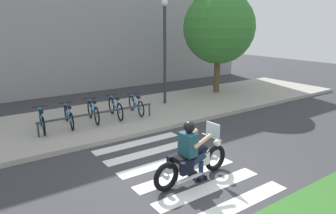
{
  "coord_description": "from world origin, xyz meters",
  "views": [
    {
      "loc": [
        -4.21,
        -5.24,
        3.49
      ],
      "look_at": [
        0.97,
        2.21,
        1.02
      ],
      "focal_mm": 32.73,
      "sensor_mm": 36.0,
      "label": 1
    }
  ],
  "objects_px": {
    "bicycle_2": "(93,112)",
    "tree_near_rack": "(219,28)",
    "motorcycle": "(193,161)",
    "bike_rack": "(99,114)",
    "bicycle_1": "(69,116)",
    "bicycle_3": "(116,108)",
    "street_lamp": "(165,44)",
    "rider": "(191,147)",
    "bicycle_4": "(136,105)",
    "bicycle_0": "(42,121)"
  },
  "relations": [
    {
      "from": "bicycle_2",
      "to": "tree_near_rack",
      "type": "xyz_separation_m",
      "value": [
        6.94,
        1.09,
        2.8
      ]
    },
    {
      "from": "motorcycle",
      "to": "bike_rack",
      "type": "relative_size",
      "value": 0.54
    },
    {
      "from": "bicycle_1",
      "to": "bike_rack",
      "type": "bearing_deg",
      "value": -32.85
    },
    {
      "from": "bicycle_3",
      "to": "street_lamp",
      "type": "xyz_separation_m",
      "value": [
        2.66,
        0.69,
        2.17
      ]
    },
    {
      "from": "rider",
      "to": "bicycle_4",
      "type": "bearing_deg",
      "value": 74.4
    },
    {
      "from": "tree_near_rack",
      "to": "bicycle_0",
      "type": "bearing_deg",
      "value": -172.86
    },
    {
      "from": "bicycle_0",
      "to": "motorcycle",
      "type": "bearing_deg",
      "value": -67.41
    },
    {
      "from": "bicycle_2",
      "to": "street_lamp",
      "type": "height_order",
      "value": "street_lamp"
    },
    {
      "from": "bicycle_3",
      "to": "rider",
      "type": "bearing_deg",
      "value": -96.23
    },
    {
      "from": "motorcycle",
      "to": "bike_rack",
      "type": "xyz_separation_m",
      "value": [
        -0.39,
        4.51,
        0.1
      ]
    },
    {
      "from": "rider",
      "to": "motorcycle",
      "type": "bearing_deg",
      "value": 1.41
    },
    {
      "from": "motorcycle",
      "to": "bicycle_3",
      "type": "bearing_deg",
      "value": 84.63
    },
    {
      "from": "bicycle_4",
      "to": "bike_rack",
      "type": "distance_m",
      "value": 1.81
    },
    {
      "from": "bicycle_3",
      "to": "bicycle_2",
      "type": "bearing_deg",
      "value": 180.0
    },
    {
      "from": "bicycle_3",
      "to": "bike_rack",
      "type": "height_order",
      "value": "bicycle_3"
    },
    {
      "from": "motorcycle",
      "to": "tree_near_rack",
      "type": "xyz_separation_m",
      "value": [
        6.55,
        6.15,
        2.84
      ]
    },
    {
      "from": "bicycle_1",
      "to": "street_lamp",
      "type": "relative_size",
      "value": 0.38
    },
    {
      "from": "bicycle_1",
      "to": "bicycle_2",
      "type": "height_order",
      "value": "bicycle_2"
    },
    {
      "from": "bike_rack",
      "to": "tree_near_rack",
      "type": "height_order",
      "value": "tree_near_rack"
    },
    {
      "from": "bicycle_3",
      "to": "bicycle_0",
      "type": "bearing_deg",
      "value": 179.98
    },
    {
      "from": "rider",
      "to": "bike_rack",
      "type": "height_order",
      "value": "rider"
    },
    {
      "from": "bike_rack",
      "to": "tree_near_rack",
      "type": "bearing_deg",
      "value": 13.3
    },
    {
      "from": "street_lamp",
      "to": "tree_near_rack",
      "type": "bearing_deg",
      "value": 6.67
    },
    {
      "from": "bicycle_0",
      "to": "bicycle_1",
      "type": "distance_m",
      "value": 0.86
    },
    {
      "from": "bicycle_2",
      "to": "bicycle_4",
      "type": "height_order",
      "value": "bicycle_2"
    },
    {
      "from": "motorcycle",
      "to": "bicycle_2",
      "type": "distance_m",
      "value": 5.08
    },
    {
      "from": "bicycle_3",
      "to": "bicycle_4",
      "type": "height_order",
      "value": "bicycle_3"
    },
    {
      "from": "rider",
      "to": "bicycle_1",
      "type": "xyz_separation_m",
      "value": [
        -1.17,
        5.06,
        -0.35
      ]
    },
    {
      "from": "rider",
      "to": "bicycle_3",
      "type": "bearing_deg",
      "value": 83.77
    },
    {
      "from": "motorcycle",
      "to": "bicycle_3",
      "type": "xyz_separation_m",
      "value": [
        0.48,
        5.06,
        0.04
      ]
    },
    {
      "from": "rider",
      "to": "tree_near_rack",
      "type": "distance_m",
      "value": 9.37
    },
    {
      "from": "bike_rack",
      "to": "rider",
      "type": "bearing_deg",
      "value": -86.09
    },
    {
      "from": "street_lamp",
      "to": "motorcycle",
      "type": "bearing_deg",
      "value": -118.6
    },
    {
      "from": "bicycle_0",
      "to": "bike_rack",
      "type": "xyz_separation_m",
      "value": [
        1.72,
        -0.55,
        0.08
      ]
    },
    {
      "from": "bike_rack",
      "to": "street_lamp",
      "type": "bearing_deg",
      "value": 19.41
    },
    {
      "from": "street_lamp",
      "to": "bicycle_1",
      "type": "bearing_deg",
      "value": -171.11
    },
    {
      "from": "bicycle_4",
      "to": "bike_rack",
      "type": "xyz_separation_m",
      "value": [
        -1.72,
        -0.55,
        0.09
      ]
    },
    {
      "from": "motorcycle",
      "to": "tree_near_rack",
      "type": "distance_m",
      "value": 9.42
    },
    {
      "from": "bicycle_1",
      "to": "bicycle_3",
      "type": "xyz_separation_m",
      "value": [
        1.72,
        -0.0,
        0.02
      ]
    },
    {
      "from": "motorcycle",
      "to": "bicycle_0",
      "type": "height_order",
      "value": "motorcycle"
    },
    {
      "from": "motorcycle",
      "to": "rider",
      "type": "bearing_deg",
      "value": -178.59
    },
    {
      "from": "bicycle_1",
      "to": "bicycle_2",
      "type": "xyz_separation_m",
      "value": [
        0.86,
        -0.0,
        0.02
      ]
    },
    {
      "from": "bicycle_1",
      "to": "street_lamp",
      "type": "distance_m",
      "value": 4.95
    },
    {
      "from": "bicycle_0",
      "to": "bicycle_3",
      "type": "xyz_separation_m",
      "value": [
        2.58,
        -0.0,
        0.02
      ]
    },
    {
      "from": "street_lamp",
      "to": "bicycle_0",
      "type": "bearing_deg",
      "value": -172.55
    },
    {
      "from": "bicycle_3",
      "to": "bicycle_1",
      "type": "bearing_deg",
      "value": 179.95
    },
    {
      "from": "bicycle_3",
      "to": "street_lamp",
      "type": "distance_m",
      "value": 3.5
    },
    {
      "from": "rider",
      "to": "bicycle_1",
      "type": "distance_m",
      "value": 5.21
    },
    {
      "from": "rider",
      "to": "street_lamp",
      "type": "height_order",
      "value": "street_lamp"
    },
    {
      "from": "bicycle_3",
      "to": "bicycle_4",
      "type": "relative_size",
      "value": 1.07
    }
  ]
}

